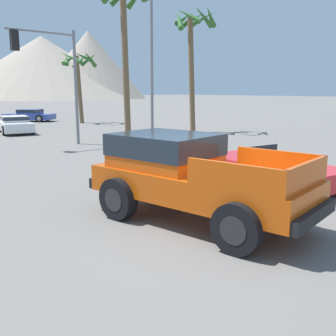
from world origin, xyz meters
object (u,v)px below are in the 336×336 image
(street_lamp_post, at_px, (152,53))
(palm_tree_short, at_px, (193,40))
(palm_tree_tall, at_px, (125,19))
(palm_tree_leaning, at_px, (79,68))
(red_convertible_car, at_px, (271,170))
(parked_car_blue, at_px, (29,115))
(traffic_light_main, at_px, (51,65))
(parked_car_white, at_px, (15,124))
(orange_pickup_truck, at_px, (187,172))

(street_lamp_post, distance_m, palm_tree_short, 8.65)
(palm_tree_tall, distance_m, palm_tree_short, 5.64)
(palm_tree_leaning, bearing_deg, street_lamp_post, -109.64)
(red_convertible_car, bearing_deg, parked_car_blue, 89.50)
(red_convertible_car, xyz_separation_m, traffic_light_main, (-0.93, 12.02, 3.61))
(traffic_light_main, bearing_deg, street_lamp_post, 124.19)
(parked_car_white, bearing_deg, palm_tree_tall, 129.03)
(red_convertible_car, xyz_separation_m, parked_car_white, (0.22, 19.73, 0.15))
(parked_car_white, bearing_deg, parked_car_blue, -104.99)
(parked_car_blue, height_order, palm_tree_tall, palm_tree_tall)
(palm_tree_leaning, bearing_deg, orange_pickup_truck, -116.26)
(street_lamp_post, relative_size, palm_tree_leaning, 1.23)
(parked_car_blue, distance_m, palm_tree_tall, 17.58)
(red_convertible_car, height_order, traffic_light_main, traffic_light_main)
(orange_pickup_truck, relative_size, street_lamp_post, 0.71)
(orange_pickup_truck, relative_size, parked_car_white, 1.11)
(parked_car_white, relative_size, traffic_light_main, 0.82)
(parked_car_white, distance_m, palm_tree_short, 13.13)
(orange_pickup_truck, relative_size, palm_tree_short, 0.65)
(street_lamp_post, bearing_deg, parked_car_white, 98.27)
(orange_pickup_truck, xyz_separation_m, parked_car_blue, (9.48, 28.96, -0.50))
(parked_car_white, bearing_deg, traffic_light_main, 96.19)
(palm_tree_tall, bearing_deg, parked_car_white, 114.41)
(palm_tree_tall, bearing_deg, traffic_light_main, 179.89)
(parked_car_blue, bearing_deg, palm_tree_tall, -134.70)
(parked_car_blue, height_order, palm_tree_leaning, palm_tree_leaning)
(orange_pickup_truck, xyz_separation_m, street_lamp_post, (6.28, 8.33, 3.41))
(red_convertible_car, relative_size, parked_car_white, 1.00)
(red_convertible_car, relative_size, street_lamp_post, 0.64)
(parked_car_blue, xyz_separation_m, traffic_light_main, (-6.08, -16.40, 3.46))
(red_convertible_car, distance_m, parked_car_white, 19.73)
(parked_car_white, bearing_deg, orange_pickup_truck, 92.00)
(parked_car_white, relative_size, palm_tree_tall, 0.53)
(orange_pickup_truck, bearing_deg, street_lamp_post, 46.00)
(parked_car_blue, relative_size, street_lamp_post, 0.61)
(palm_tree_tall, distance_m, palm_tree_leaning, 12.43)
(palm_tree_tall, bearing_deg, parked_car_blue, 85.00)
(parked_car_blue, relative_size, palm_tree_leaning, 0.75)
(red_convertible_car, xyz_separation_m, palm_tree_leaning, (7.61, 23.64, 4.22))
(traffic_light_main, bearing_deg, parked_car_blue, -110.34)
(parked_car_blue, height_order, parked_car_white, parked_car_white)
(traffic_light_main, bearing_deg, palm_tree_short, -179.98)
(orange_pickup_truck, relative_size, traffic_light_main, 0.91)
(palm_tree_short, distance_m, palm_tree_leaning, 11.82)
(street_lamp_post, bearing_deg, palm_tree_leaning, 70.36)
(palm_tree_leaning, bearing_deg, parked_car_white, -152.15)
(parked_car_blue, xyz_separation_m, palm_tree_leaning, (2.46, -4.78, 4.08))
(parked_car_white, relative_size, street_lamp_post, 0.64)
(orange_pickup_truck, distance_m, parked_car_blue, 30.48)
(palm_tree_leaning, bearing_deg, palm_tree_short, -81.61)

